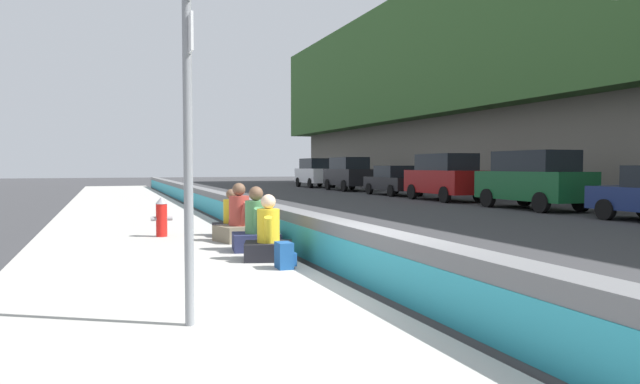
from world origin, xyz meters
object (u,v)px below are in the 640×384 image
object	(u,v)px
seated_person_far	(231,221)
route_sign_post	(188,112)
seated_person_foreground	(268,239)
parked_car_far	(349,173)
parked_car_fourth	(445,176)
seated_person_middle	(256,230)
seated_person_rear	(239,223)
backpack	(285,256)
parked_car_farther	(315,172)
parked_car_third	(533,179)
fire_hydrant	(162,216)
parked_car_midline	(394,180)

from	to	relation	value
seated_person_far	route_sign_post	bearing A→B (deg)	165.11
seated_person_foreground	parked_car_far	world-z (taller)	parked_car_far
seated_person_foreground	parked_car_fourth	bearing A→B (deg)	-41.17
parked_car_fourth	seated_person_foreground	bearing A→B (deg)	138.83
parked_car_fourth	parked_car_far	size ratio (longest dim) A/B	1.00
seated_person_middle	route_sign_post	bearing A→B (deg)	158.43
seated_person_rear	seated_person_foreground	bearing A→B (deg)	178.61
backpack	parked_car_far	size ratio (longest dim) A/B	0.08
seated_person_far	parked_car_far	bearing A→B (deg)	-28.97
seated_person_foreground	seated_person_far	xyz separation A→B (m)	(3.47, -0.10, -0.01)
seated_person_middle	parked_car_farther	xyz separation A→B (m)	(32.28, -12.94, 0.68)
parked_car_third	parked_car_fourth	world-z (taller)	same
fire_hydrant	parked_car_third	distance (m)	15.24
seated_person_far	parked_car_midline	bearing A→B (deg)	-37.63
fire_hydrant	parked_car_third	size ratio (longest dim) A/B	0.18
seated_person_far	parked_car_midline	distance (m)	21.18
parked_car_fourth	parked_car_midline	xyz separation A→B (m)	(5.46, -0.10, -0.32)
seated_person_middle	backpack	bearing A→B (deg)	178.41
fire_hydrant	backpack	bearing A→B (deg)	-163.54
fire_hydrant	seated_person_rear	size ratio (longest dim) A/B	0.73
seated_person_rear	backpack	bearing A→B (deg)	179.26
route_sign_post	seated_person_rear	xyz separation A→B (m)	(5.99, -1.81, -1.69)
seated_person_rear	seated_person_far	distance (m)	0.98
seated_person_foreground	seated_person_rear	bearing A→B (deg)	-1.39
seated_person_rear	fire_hydrant	bearing A→B (deg)	46.94
seated_person_middle	parked_car_fourth	world-z (taller)	parked_car_fourth
seated_person_foreground	seated_person_middle	distance (m)	1.12
seated_person_middle	backpack	world-z (taller)	seated_person_middle
seated_person_middle	parked_car_third	bearing A→B (deg)	-59.41
seated_person_foreground	seated_person_far	bearing A→B (deg)	-1.70
route_sign_post	seated_person_far	xyz separation A→B (m)	(6.97, -1.85, -1.75)
seated_person_far	parked_car_midline	xyz separation A→B (m)	(16.77, -12.93, 0.40)
parked_car_third	seated_person_foreground	bearing A→B (deg)	123.96
parked_car_third	parked_car_fourth	distance (m)	6.01
parked_car_third	parked_car_far	size ratio (longest dim) A/B	0.99
seated_person_middle	fire_hydrant	bearing A→B (deg)	27.96
parked_car_fourth	seated_person_middle	bearing A→B (deg)	136.75
fire_hydrant	seated_person_foreground	distance (m)	4.08
backpack	parked_car_midline	bearing A→B (deg)	-31.65
parked_car_third	parked_car_midline	bearing A→B (deg)	0.01
seated_person_rear	parked_car_far	bearing A→B (deg)	-28.07
seated_person_foreground	parked_car_midline	world-z (taller)	parked_car_midline
seated_person_foreground	parked_car_farther	world-z (taller)	parked_car_farther
parked_car_third	parked_car_far	world-z (taller)	same
route_sign_post	seated_person_far	size ratio (longest dim) A/B	3.46
seated_person_foreground	parked_car_third	size ratio (longest dim) A/B	0.23
parked_car_farther	parked_car_midline	bearing A→B (deg)	-179.91
seated_person_rear	parked_car_farther	world-z (taller)	parked_car_farther
route_sign_post	parked_car_fourth	bearing A→B (deg)	-38.77
route_sign_post	seated_person_rear	world-z (taller)	route_sign_post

